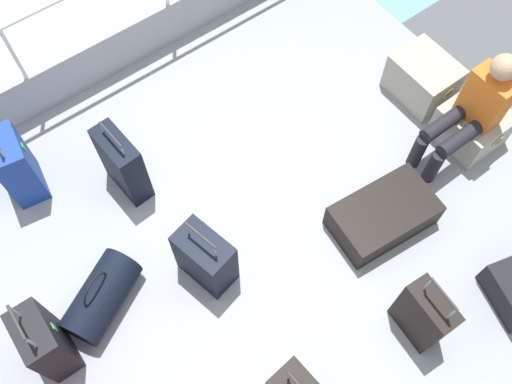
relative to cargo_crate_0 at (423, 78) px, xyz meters
name	(u,v)px	position (x,y,z in m)	size (l,w,h in m)	color
ground_plane	(250,247)	(0.30, -2.13, -0.22)	(4.40, 5.20, 0.06)	gray
gunwale_port	(106,57)	(-1.87, -2.13, 0.03)	(0.06, 5.20, 0.45)	gray
railing_port	(90,10)	(-1.87, -2.13, 0.59)	(0.04, 4.20, 1.02)	silver
sea_wake	(53,11)	(-3.30, -2.13, -0.53)	(12.00, 12.00, 0.01)	#6B99A8
cargo_crate_0	(423,78)	(0.00, 0.00, 0.00)	(0.58, 0.44, 0.39)	#9E9989
cargo_crate_1	(472,125)	(0.61, -0.02, -0.01)	(0.53, 0.49, 0.36)	#9E9989
passenger_seated	(472,110)	(0.61, -0.19, 0.35)	(0.34, 0.66, 1.06)	orange
suitcase_1	(123,164)	(-0.75, -2.59, 0.13)	(0.44, 0.22, 0.75)	black
suitcase_2	(206,258)	(0.27, -2.51, 0.08)	(0.46, 0.34, 0.70)	black
suitcase_3	(16,166)	(-1.24, -3.27, 0.12)	(0.42, 0.30, 0.79)	navy
suitcase_4	(46,342)	(0.14, -3.71, 0.12)	(0.39, 0.23, 0.84)	black
suitcase_7	(383,215)	(0.76, -1.17, -0.06)	(0.56, 0.84, 0.26)	black
suitcase_8	(423,315)	(1.52, -1.55, 0.10)	(0.39, 0.21, 0.78)	black
duffel_bag	(101,296)	(0.02, -3.26, -0.03)	(0.57, 0.71, 0.46)	black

